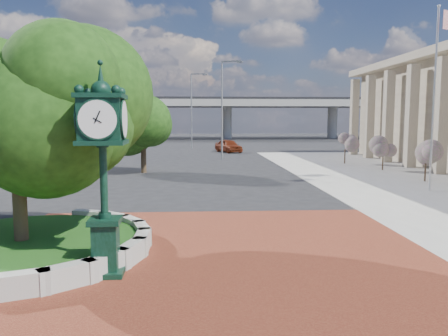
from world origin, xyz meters
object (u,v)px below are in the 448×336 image
flagpole_a (434,98)px  street_lamp_far (193,105)px  parked_car (228,146)px  street_lamp_near (224,102)px  post_clock (103,162)px

flagpole_a → street_lamp_far: size_ratio=0.99×
parked_car → flagpole_a: (8.34, -26.72, 3.95)m
flagpole_a → street_lamp_near: (-9.33, 17.75, 0.43)m
post_clock → flagpole_a: size_ratio=0.53×
post_clock → street_lamp_far: size_ratio=0.52×
flagpole_a → street_lamp_far: bearing=110.1°
street_lamp_far → flagpole_a: bearing=-69.9°
post_clock → parked_car: bearing=81.9°
parked_car → flagpole_a: size_ratio=0.46×
street_lamp_near → street_lamp_far: bearing=100.6°
post_clock → street_lamp_far: 44.80m
flagpole_a → post_clock: bearing=-140.9°
parked_car → street_lamp_near: (-0.98, -8.97, 4.38)m
flagpole_a → street_lamp_near: size_ratio=1.05×
post_clock → street_lamp_far: street_lamp_far is taller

